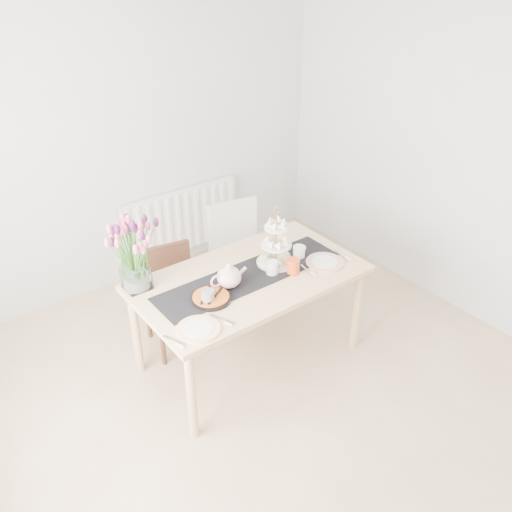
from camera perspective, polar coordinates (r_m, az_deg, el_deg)
room_shell at (r=2.97m, az=4.16°, el=0.29°), size 4.50×4.50×4.50m
radiator at (r=5.22m, az=-7.81°, el=3.72°), size 1.20×0.08×0.60m
dining_table at (r=3.82m, az=-0.70°, el=-3.07°), size 1.60×0.90×0.75m
chair_brown at (r=4.19m, az=-8.88°, el=-3.55°), size 0.46×0.46×0.80m
chair_white at (r=4.59m, az=-1.82°, el=0.98°), size 0.51×0.51×0.90m
table_runner at (r=3.78m, az=-0.70°, el=-2.06°), size 1.40×0.35×0.01m
tulip_vase at (r=3.57m, az=-12.96°, el=1.14°), size 0.61×0.61×0.52m
cake_stand at (r=3.86m, az=2.11°, el=0.67°), size 0.28×0.28×0.41m
teapot at (r=3.62m, az=-2.85°, el=-2.23°), size 0.29×0.24×0.17m
cream_jug at (r=3.99m, az=4.54°, el=0.44°), size 0.10×0.10×0.09m
tart_tin at (r=3.55m, az=-4.76°, el=-4.43°), size 0.27×0.27×0.03m
mug_grey at (r=3.49m, az=-5.09°, el=-4.35°), size 0.10×0.10×0.10m
mug_white at (r=3.78m, az=1.72°, el=-1.25°), size 0.11×0.11×0.10m
mug_orange at (r=3.79m, az=3.94°, el=-1.09°), size 0.13×0.13×0.11m
plate_left at (r=3.31m, az=-6.08°, el=-7.65°), size 0.35×0.35×0.01m
plate_right at (r=3.95m, az=7.24°, el=-0.67°), size 0.32×0.32×0.01m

